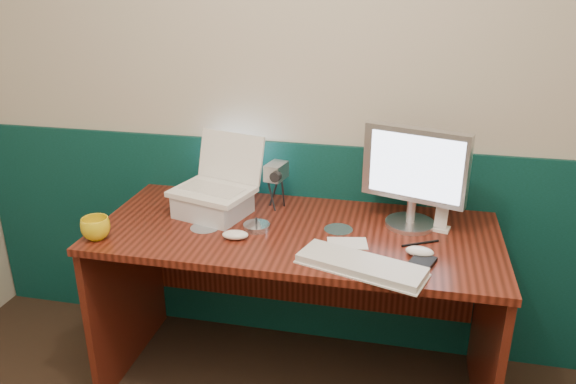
% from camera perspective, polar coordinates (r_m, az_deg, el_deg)
% --- Properties ---
extents(back_wall, '(3.50, 0.04, 2.50)m').
position_cam_1_polar(back_wall, '(2.43, 4.02, 10.52)').
color(back_wall, beige).
rests_on(back_wall, ground).
extents(wainscot, '(3.48, 0.02, 1.00)m').
position_cam_1_polar(wainscot, '(2.67, 3.56, -5.55)').
color(wainscot, '#07332B').
rests_on(wainscot, ground).
extents(desk, '(1.60, 0.70, 0.75)m').
position_cam_1_polar(desk, '(2.43, 0.77, -11.83)').
color(desk, '#3B120A').
rests_on(desk, ground).
extents(laptop_riser, '(0.32, 0.29, 0.09)m').
position_cam_1_polar(laptop_riser, '(2.38, -7.64, -1.26)').
color(laptop_riser, silver).
rests_on(laptop_riser, desk).
extents(laptop, '(0.37, 0.32, 0.26)m').
position_cam_1_polar(laptop, '(2.32, -7.85, 2.77)').
color(laptop, white).
rests_on(laptop, laptop_riser).
extents(monitor, '(0.43, 0.24, 0.41)m').
position_cam_1_polar(monitor, '(2.26, 12.68, 1.40)').
color(monitor, silver).
rests_on(monitor, desk).
extents(keyboard, '(0.47, 0.27, 0.03)m').
position_cam_1_polar(keyboard, '(1.97, 7.43, -7.46)').
color(keyboard, silver).
rests_on(keyboard, desk).
extents(mouse_right, '(0.11, 0.07, 0.03)m').
position_cam_1_polar(mouse_right, '(2.10, 13.23, -5.91)').
color(mouse_right, white).
rests_on(mouse_right, desk).
extents(mouse_left, '(0.11, 0.07, 0.03)m').
position_cam_1_polar(mouse_left, '(2.18, -5.39, -4.35)').
color(mouse_left, white).
rests_on(mouse_left, desk).
extents(mug, '(0.14, 0.14, 0.09)m').
position_cam_1_polar(mug, '(2.28, -18.95, -3.52)').
color(mug, yellow).
rests_on(mug, desk).
extents(camcorder, '(0.11, 0.14, 0.19)m').
position_cam_1_polar(camcorder, '(2.42, -1.20, 0.53)').
color(camcorder, '#A5A6AA').
rests_on(camcorder, desk).
extents(cd_spindle, '(0.11, 0.11, 0.02)m').
position_cam_1_polar(cd_spindle, '(2.25, -3.21, -3.53)').
color(cd_spindle, silver).
rests_on(cd_spindle, desk).
extents(cd_loose_a, '(0.12, 0.12, 0.00)m').
position_cam_1_polar(cd_loose_a, '(2.29, -8.43, -3.59)').
color(cd_loose_a, '#B0B7C1').
rests_on(cd_loose_a, desk).
extents(cd_loose_b, '(0.12, 0.12, 0.00)m').
position_cam_1_polar(cd_loose_b, '(2.26, 5.14, -3.78)').
color(cd_loose_b, '#ACB4BC').
rests_on(cd_loose_b, desk).
extents(pen, '(0.14, 0.08, 0.01)m').
position_cam_1_polar(pen, '(2.19, 13.28, -5.09)').
color(pen, black).
rests_on(pen, desk).
extents(papers, '(0.17, 0.13, 0.00)m').
position_cam_1_polar(papers, '(2.15, 6.04, -5.21)').
color(papers, white).
rests_on(papers, desk).
extents(dock, '(0.08, 0.07, 0.01)m').
position_cam_1_polar(dock, '(2.32, 15.20, -3.61)').
color(dock, white).
rests_on(dock, desk).
extents(music_player, '(0.05, 0.04, 0.09)m').
position_cam_1_polar(music_player, '(2.30, 15.32, -2.49)').
color(music_player, silver).
rests_on(music_player, dock).
extents(pda, '(0.12, 0.15, 0.02)m').
position_cam_1_polar(pda, '(2.04, 13.34, -7.12)').
color(pda, black).
rests_on(pda, desk).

